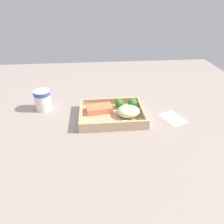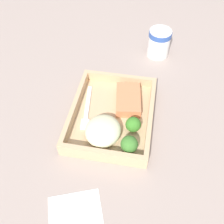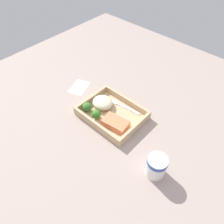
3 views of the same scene
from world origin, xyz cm
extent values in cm
cube|color=#A18F84|center=(0.00, 0.00, -1.00)|extent=(160.00, 160.00, 2.00)
cube|color=tan|center=(0.00, 0.00, 0.60)|extent=(27.79, 21.75, 1.20)
cube|color=tan|center=(0.00, -10.27, 2.69)|extent=(27.79, 1.20, 2.98)
cube|color=tan|center=(0.00, 10.27, 2.69)|extent=(27.79, 1.20, 2.98)
cube|color=tan|center=(-13.29, 0.00, 2.69)|extent=(1.20, 19.35, 2.98)
cube|color=tan|center=(13.29, 0.00, 2.69)|extent=(1.20, 19.35, 2.98)
cube|color=#E47E51|center=(-5.41, 3.66, 2.53)|extent=(12.01, 8.23, 2.65)
ellipsoid|color=beige|center=(6.91, -1.07, 3.34)|extent=(9.89, 9.05, 4.28)
cylinder|color=#8AA468|center=(3.77, 6.17, 1.80)|extent=(1.51, 1.51, 1.19)
sphere|color=#3A7D26|center=(3.77, 6.17, 3.49)|extent=(3.98, 3.98, 3.98)
cylinder|color=#7B9D55|center=(9.96, 6.01, 1.82)|extent=(1.62, 1.62, 1.25)
sphere|color=#3C762C|center=(9.96, 6.01, 3.62)|extent=(4.26, 4.26, 4.26)
cube|color=white|center=(-3.42, -7.59, 1.42)|extent=(12.43, 2.77, 0.44)
cube|color=white|center=(4.40, -6.52, 1.42)|extent=(3.67, 2.64, 0.44)
cylinder|color=white|center=(-30.82, 10.36, 4.67)|extent=(7.17, 7.17, 9.34)
cylinder|color=#3356A8|center=(-30.82, 10.36, 8.10)|extent=(7.39, 7.39, 1.68)
cube|color=white|center=(26.27, -3.32, 0.12)|extent=(11.23, 13.26, 0.24)
camera|label=1|loc=(-7.36, -80.92, 49.93)|focal=35.00mm
camera|label=2|loc=(44.59, 8.04, 56.47)|focal=42.00mm
camera|label=3|loc=(-45.36, 49.70, 74.87)|focal=35.00mm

